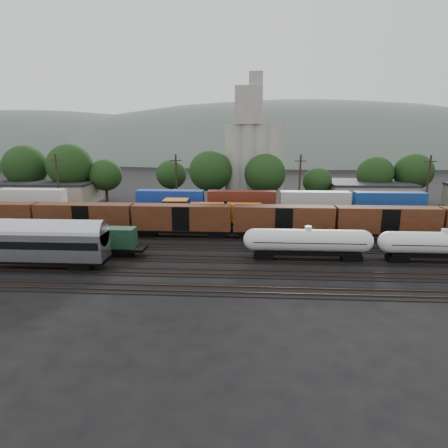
# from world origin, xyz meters

# --- Properties ---
(ground) EXTENTS (600.00, 600.00, 0.00)m
(ground) POSITION_xyz_m (0.00, 0.00, 0.00)
(ground) COLOR black
(tracks) EXTENTS (180.00, 33.20, 0.20)m
(tracks) POSITION_xyz_m (0.00, 0.00, 0.05)
(tracks) COLOR black
(tracks) RESTS_ON ground
(green_locomotive) EXTENTS (15.91, 2.81, 4.21)m
(green_locomotive) POSITION_xyz_m (-20.07, -5.00, 2.42)
(green_locomotive) COLOR black
(green_locomotive) RESTS_ON ground
(tank_car_a) EXTENTS (16.15, 2.89, 4.23)m
(tank_car_a) POSITION_xyz_m (9.53, -5.00, 2.53)
(tank_car_a) COLOR silver
(tank_car_a) RESTS_ON ground
(tank_car_b) EXTENTS (15.73, 2.82, 4.12)m
(tank_car_b) POSITION_xyz_m (26.01, -5.00, 2.47)
(tank_car_b) COLOR silver
(tank_car_b) RESTS_ON ground
(orange_locomotive) EXTENTS (19.66, 3.28, 4.91)m
(orange_locomotive) POSITION_xyz_m (-5.00, 10.00, 2.78)
(orange_locomotive) COLOR black
(orange_locomotive) RESTS_ON ground
(boxcar_string) EXTENTS (169.00, 2.90, 4.20)m
(boxcar_string) POSITION_xyz_m (7.36, 5.00, 3.12)
(boxcar_string) COLOR black
(boxcar_string) RESTS_ON ground
(container_wall) EXTENTS (178.40, 2.60, 5.80)m
(container_wall) POSITION_xyz_m (12.44, 15.00, 2.71)
(container_wall) COLOR black
(container_wall) RESTS_ON ground
(grain_silo) EXTENTS (13.40, 5.00, 29.00)m
(grain_silo) POSITION_xyz_m (3.28, 36.00, 11.26)
(grain_silo) COLOR #A6A398
(grain_silo) RESTS_ON ground
(industrial_sheds) EXTENTS (119.38, 17.26, 5.10)m
(industrial_sheds) POSITION_xyz_m (6.63, 35.25, 2.56)
(industrial_sheds) COLOR #9E937F
(industrial_sheds) RESTS_ON ground
(tree_band) EXTENTS (159.52, 21.60, 13.65)m
(tree_band) POSITION_xyz_m (-8.05, 37.08, 7.41)
(tree_band) COLOR black
(tree_band) RESTS_ON ground
(utility_poles) EXTENTS (122.20, 0.36, 12.00)m
(utility_poles) POSITION_xyz_m (0.00, 22.00, 6.21)
(utility_poles) COLOR black
(utility_poles) RESTS_ON ground
(distant_hills) EXTENTS (860.00, 286.00, 130.00)m
(distant_hills) POSITION_xyz_m (23.92, 260.00, -20.56)
(distant_hills) COLOR #59665B
(distant_hills) RESTS_ON ground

